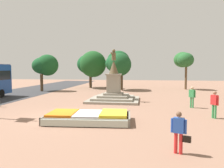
% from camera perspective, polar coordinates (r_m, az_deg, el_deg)
% --- Properties ---
extents(ground_plane, '(88.93, 88.93, 0.00)m').
position_cam_1_polar(ground_plane, '(14.80, -11.38, -8.12)').
color(ground_plane, '#8C6651').
extents(flower_planter, '(5.06, 2.86, 0.59)m').
position_cam_1_polar(flower_planter, '(12.89, -6.20, -8.68)').
color(flower_planter, '#38281C').
rests_on(flower_planter, ground_plane).
extents(statue_monument, '(4.77, 4.77, 4.93)m').
position_cam_1_polar(statue_monument, '(20.92, 0.45, -2.14)').
color(statue_monument, gray).
rests_on(statue_monument, ground_plane).
extents(pedestrian_with_handbag, '(0.71, 0.37, 1.56)m').
position_cam_1_polar(pedestrian_with_handbag, '(8.45, 17.16, -11.51)').
color(pedestrian_with_handbag, red).
rests_on(pedestrian_with_handbag, ground_plane).
extents(pedestrian_near_planter, '(0.46, 0.41, 1.69)m').
position_cam_1_polar(pedestrian_near_planter, '(18.32, 20.18, -2.84)').
color(pedestrian_near_planter, '#338C4C').
rests_on(pedestrian_near_planter, ground_plane).
extents(pedestrian_crossing_plaza, '(0.40, 0.48, 1.72)m').
position_cam_1_polar(pedestrian_crossing_plaza, '(14.99, 25.20, -4.40)').
color(pedestrian_crossing_plaza, '#338C4C').
rests_on(pedestrian_crossing_plaza, ground_plane).
extents(park_tree_far_left, '(4.90, 4.96, 5.80)m').
position_cam_1_polar(park_tree_far_left, '(34.73, -5.35, 5.18)').
color(park_tree_far_left, '#4C3823').
rests_on(park_tree_far_left, ground_plane).
extents(park_tree_behind_statue, '(2.76, 3.25, 5.55)m').
position_cam_1_polar(park_tree_behind_statue, '(34.05, 18.25, 5.97)').
color(park_tree_behind_statue, brown).
rests_on(park_tree_behind_statue, ground_plane).
extents(park_tree_far_right, '(3.73, 4.68, 5.69)m').
position_cam_1_polar(park_tree_far_right, '(31.32, 1.64, 5.58)').
color(park_tree_far_right, '#4C3823').
rests_on(park_tree_far_right, ground_plane).
extents(park_tree_mid_canopy, '(3.63, 2.68, 5.02)m').
position_cam_1_polar(park_tree_mid_canopy, '(31.48, -17.06, 4.64)').
color(park_tree_mid_canopy, '#4C3823').
rests_on(park_tree_mid_canopy, ground_plane).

